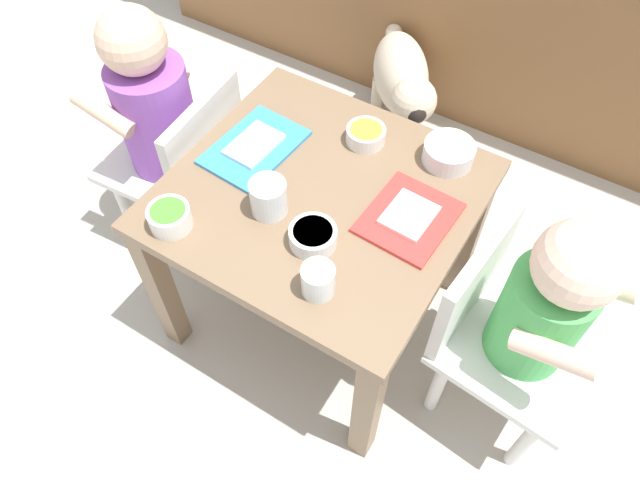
{
  "coord_description": "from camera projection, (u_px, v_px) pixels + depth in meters",
  "views": [
    {
      "loc": [
        0.39,
        -0.64,
        1.3
      ],
      "look_at": [
        0.0,
        0.0,
        0.29
      ],
      "focal_mm": 33.1,
      "sensor_mm": 36.0,
      "label": 1
    }
  ],
  "objects": [
    {
      "name": "dog",
      "position": [
        402.0,
        80.0,
        1.69
      ],
      "size": [
        0.32,
        0.37,
        0.32
      ],
      "color": "beige",
      "rests_on": "ground"
    },
    {
      "name": "cereal_bowl_right_side",
      "position": [
        313.0,
        236.0,
        1.05
      ],
      "size": [
        0.09,
        0.09,
        0.03
      ],
      "color": "white",
      "rests_on": "dining_table"
    },
    {
      "name": "food_tray_left",
      "position": [
        254.0,
        147.0,
        1.2
      ],
      "size": [
        0.15,
        0.22,
        0.02
      ],
      "color": "#388CD8",
      "rests_on": "dining_table"
    },
    {
      "name": "dining_table",
      "position": [
        320.0,
        217.0,
        1.19
      ],
      "size": [
        0.57,
        0.55,
        0.45
      ],
      "color": "#7A6047",
      "rests_on": "ground"
    },
    {
      "name": "seated_child_left",
      "position": [
        159.0,
        115.0,
        1.32
      ],
      "size": [
        0.3,
        0.3,
        0.66
      ],
      "color": "silver",
      "rests_on": "ground"
    },
    {
      "name": "seated_child_right",
      "position": [
        536.0,
        309.0,
        1.04
      ],
      "size": [
        0.31,
        0.31,
        0.62
      ],
      "color": "silver",
      "rests_on": "ground"
    },
    {
      "name": "water_cup_left",
      "position": [
        269.0,
        199.0,
        1.08
      ],
      "size": [
        0.07,
        0.07,
        0.07
      ],
      "color": "white",
      "rests_on": "dining_table"
    },
    {
      "name": "food_tray_right",
      "position": [
        409.0,
        217.0,
        1.09
      ],
      "size": [
        0.16,
        0.18,
        0.02
      ],
      "color": "red",
      "rests_on": "dining_table"
    },
    {
      "name": "veggie_bowl_far",
      "position": [
        366.0,
        135.0,
        1.2
      ],
      "size": [
        0.08,
        0.08,
        0.03
      ],
      "color": "white",
      "rests_on": "dining_table"
    },
    {
      "name": "veggie_bowl_near",
      "position": [
        449.0,
        152.0,
        1.16
      ],
      "size": [
        0.1,
        0.1,
        0.04
      ],
      "color": "white",
      "rests_on": "dining_table"
    },
    {
      "name": "water_cup_right",
      "position": [
        318.0,
        281.0,
        0.98
      ],
      "size": [
        0.06,
        0.06,
        0.06
      ],
      "color": "white",
      "rests_on": "dining_table"
    },
    {
      "name": "ground_plane",
      "position": [
        320.0,
        308.0,
        1.49
      ],
      "size": [
        7.0,
        7.0,
        0.0
      ],
      "primitive_type": "plane",
      "color": "#B2ADA3"
    },
    {
      "name": "cereal_bowl_left_side",
      "position": [
        170.0,
        217.0,
        1.07
      ],
      "size": [
        0.08,
        0.08,
        0.04
      ],
      "color": "white",
      "rests_on": "dining_table"
    }
  ]
}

